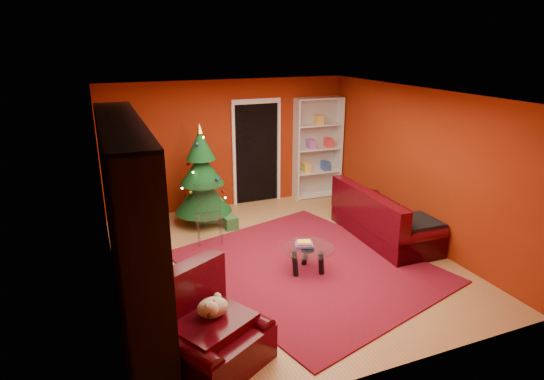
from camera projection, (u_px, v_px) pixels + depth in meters
name	position (u px, v px, depth m)	size (l,w,h in m)	color
floor	(281.00, 261.00, 7.24)	(5.00, 5.50, 0.05)	#A67945
ceiling	(283.00, 93.00, 6.40)	(5.00, 5.50, 0.05)	silver
wall_back	(228.00, 144.00, 9.26)	(5.00, 0.05, 2.60)	maroon
wall_left	(104.00, 204.00, 5.92)	(0.05, 5.50, 2.60)	maroon
wall_right	(418.00, 165.00, 7.72)	(0.05, 5.50, 2.60)	maroon
doorway	(257.00, 154.00, 9.52)	(1.06, 0.60, 2.16)	black
rug	(308.00, 266.00, 7.00)	(3.11, 3.63, 0.02)	maroon
media_unit	(130.00, 224.00, 5.43)	(0.50, 3.24, 2.49)	black
christmas_tree	(202.00, 176.00, 8.42)	(1.08, 1.08, 1.92)	#0B3A15
gift_box_teal	(154.00, 221.00, 8.45)	(0.27, 0.27, 0.27)	#256883
gift_box_green	(231.00, 223.00, 8.38)	(0.23, 0.23, 0.23)	#235C29
white_bookshelf	(318.00, 148.00, 9.85)	(1.04, 0.37, 2.24)	white
armchair	(213.00, 328.00, 4.84)	(1.07, 1.07, 0.84)	#33030A
dog	(213.00, 307.00, 4.84)	(0.40, 0.30, 0.27)	beige
sofa	(385.00, 213.00, 7.91)	(2.14, 0.96, 0.92)	#33030A
coffee_table	(307.00, 259.00, 6.78)	(0.81, 0.81, 0.51)	gray
acrylic_chair	(209.00, 218.00, 7.72)	(0.46, 0.51, 0.91)	#66605B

